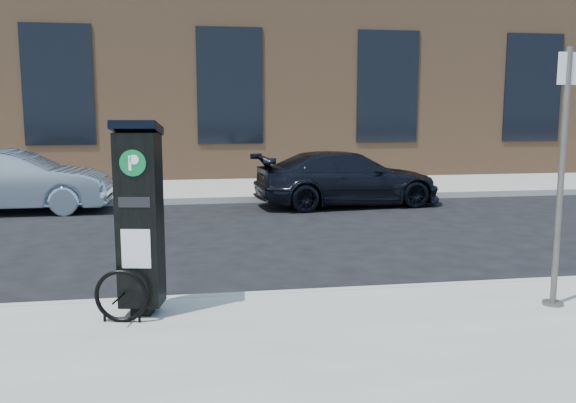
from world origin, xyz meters
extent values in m
plane|color=black|center=(0.00, 0.00, 0.00)|extent=(120.00, 120.00, 0.00)
cube|color=gray|center=(0.00, 14.00, 0.07)|extent=(60.00, 12.00, 0.15)
cube|color=#9E9B93|center=(0.00, -0.02, 0.07)|extent=(60.00, 0.12, 0.16)
cube|color=#9E9B93|center=(0.00, 8.02, 0.07)|extent=(60.00, 0.12, 0.16)
cube|color=#895F3E|center=(0.00, 17.00, 4.00)|extent=(28.00, 10.00, 8.00)
cube|color=black|center=(-5.00, 11.98, 3.00)|extent=(2.00, 0.06, 3.50)
cube|color=black|center=(0.00, 11.98, 3.00)|extent=(2.00, 0.06, 3.50)
cube|color=black|center=(5.00, 11.98, 3.00)|extent=(2.00, 0.06, 3.50)
cube|color=black|center=(10.00, 11.98, 3.00)|extent=(2.00, 0.06, 3.50)
cube|color=black|center=(-1.81, -0.54, 0.20)|extent=(0.25, 0.25, 0.11)
cube|color=black|center=(-1.81, -0.54, 1.15)|extent=(0.48, 0.44, 1.80)
cube|color=black|center=(-1.81, -0.54, 2.10)|extent=(0.53, 0.49, 0.17)
cylinder|color=#075728|center=(-1.85, -0.72, 1.76)|extent=(0.26, 0.06, 0.26)
cube|color=white|center=(-1.85, -0.72, 1.76)|extent=(0.10, 0.03, 0.15)
cube|color=silver|center=(-1.85, -0.72, 0.89)|extent=(0.29, 0.06, 0.40)
cube|color=black|center=(-1.85, -0.72, 1.37)|extent=(0.31, 0.07, 0.11)
cylinder|color=#615B55|center=(2.63, -0.98, 0.17)|extent=(0.22, 0.22, 0.03)
cylinder|color=#615B55|center=(2.63, -0.98, 1.54)|extent=(0.07, 0.07, 2.78)
cube|color=silver|center=(2.63, -0.98, 2.70)|extent=(0.25, 0.04, 0.33)
torus|color=black|center=(-2.01, -0.78, 0.42)|extent=(0.54, 0.17, 0.55)
cylinder|color=black|center=(-2.18, -0.74, 0.20)|extent=(0.03, 0.03, 0.11)
cylinder|color=black|center=(-1.83, -0.82, 0.20)|extent=(0.03, 0.03, 0.11)
imported|color=#8C9FB2|center=(-5.20, 7.40, 0.70)|extent=(4.26, 1.49, 1.40)
imported|color=black|center=(2.45, 7.19, 0.65)|extent=(4.62, 2.20, 1.30)
camera|label=1|loc=(-1.30, -6.89, 2.28)|focal=38.00mm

